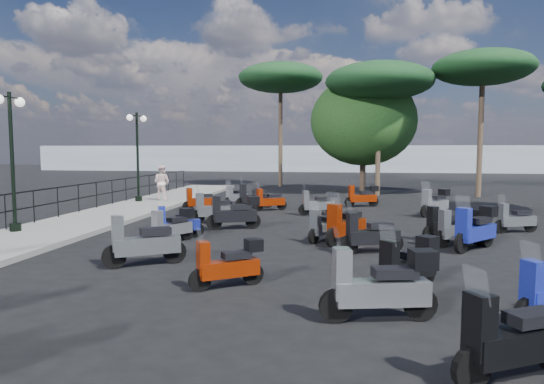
# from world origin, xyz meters

# --- Properties ---
(ground) EXTENTS (120.00, 120.00, 0.00)m
(ground) POSITION_xyz_m (0.00, 0.00, 0.00)
(ground) COLOR black
(ground) RESTS_ON ground
(sidewalk) EXTENTS (3.00, 30.00, 0.15)m
(sidewalk) POSITION_xyz_m (-6.50, 3.00, 0.07)
(sidewalk) COLOR gray
(sidewalk) RESTS_ON ground
(railing) EXTENTS (0.04, 26.04, 1.10)m
(railing) POSITION_xyz_m (-7.80, 2.80, 0.90)
(railing) COLOR black
(railing) RESTS_ON sidewalk
(lamp_post_1) EXTENTS (0.33, 1.22, 4.15)m
(lamp_post_1) POSITION_xyz_m (-7.33, -0.83, 2.52)
(lamp_post_1) COLOR black
(lamp_post_1) RESTS_ON sidewalk
(lamp_post_2) EXTENTS (0.57, 1.19, 4.17)m
(lamp_post_2) POSITION_xyz_m (-7.22, 7.70, 2.53)
(lamp_post_2) COLOR black
(lamp_post_2) RESTS_ON sidewalk
(pedestrian_far) EXTENTS (0.95, 0.81, 1.71)m
(pedestrian_far) POSITION_xyz_m (-6.30, 8.31, 1.00)
(pedestrian_far) COLOR beige
(pedestrian_far) RESTS_ON sidewalk
(scooter_1) EXTENTS (1.64, 1.11, 1.48)m
(scooter_1) POSITION_xyz_m (-1.95, -3.82, 0.51)
(scooter_1) COLOR black
(scooter_1) RESTS_ON ground
(scooter_2) EXTENTS (1.42, 0.81, 1.21)m
(scooter_2) POSITION_xyz_m (-2.39, -0.40, 0.42)
(scooter_2) COLOR black
(scooter_2) RESTS_ON ground
(scooter_3) EXTENTS (1.57, 0.98, 1.38)m
(scooter_3) POSITION_xyz_m (-2.11, 2.58, 0.48)
(scooter_3) COLOR black
(scooter_3) RESTS_ON ground
(scooter_4) EXTENTS (1.59, 0.99, 1.40)m
(scooter_4) POSITION_xyz_m (-1.51, 6.97, 0.48)
(scooter_4) COLOR black
(scooter_4) RESTS_ON ground
(scooter_5) EXTENTS (1.42, 0.90, 1.25)m
(scooter_5) POSITION_xyz_m (-3.57, 5.66, 0.44)
(scooter_5) COLOR black
(scooter_5) RESTS_ON ground
(scooter_7) EXTENTS (1.30, 0.97, 1.18)m
(scooter_7) POSITION_xyz_m (0.35, -5.19, 0.45)
(scooter_7) COLOR black
(scooter_7) RESTS_ON ground
(scooter_8) EXTENTS (0.93, 1.38, 1.22)m
(scooter_8) POSITION_xyz_m (-2.28, -1.11, 0.46)
(scooter_8) COLOR black
(scooter_8) RESTS_ON ground
(scooter_9) EXTENTS (1.70, 0.89, 1.42)m
(scooter_9) POSITION_xyz_m (-1.07, 1.34, 0.54)
(scooter_9) COLOR black
(scooter_9) RESTS_ON ground
(scooter_10) EXTENTS (1.36, 0.90, 1.22)m
(scooter_10) POSITION_xyz_m (-0.71, 6.27, 0.42)
(scooter_10) COLOR black
(scooter_10) RESTS_ON ground
(scooter_11) EXTENTS (0.90, 1.29, 1.18)m
(scooter_11) POSITION_xyz_m (-2.56, 8.03, 0.41)
(scooter_11) COLOR black
(scooter_11) RESTS_ON ground
(scooter_12) EXTENTS (1.80, 0.71, 1.45)m
(scooter_12) POSITION_xyz_m (3.07, -6.59, 0.55)
(scooter_12) COLOR black
(scooter_12) RESTS_ON ground
(scooter_13) EXTENTS (1.11, 1.61, 1.46)m
(scooter_13) POSITION_xyz_m (2.51, -0.52, 0.51)
(scooter_13) COLOR black
(scooter_13) RESTS_ON ground
(scooter_14) EXTENTS (0.92, 1.36, 1.21)m
(scooter_14) POSITION_xyz_m (1.94, -0.19, 0.45)
(scooter_14) COLOR black
(scooter_14) RESTS_ON ground
(scooter_15) EXTENTS (1.52, 0.74, 1.25)m
(scooter_15) POSITION_xyz_m (1.43, 5.18, 0.47)
(scooter_15) COLOR black
(scooter_15) RESTS_ON ground
(scooter_16) EXTENTS (1.54, 0.73, 1.26)m
(scooter_16) POSITION_xyz_m (3.23, 8.25, 0.48)
(scooter_16) COLOR black
(scooter_16) RESTS_ON ground
(scooter_18) EXTENTS (1.25, 1.27, 1.29)m
(scooter_18) POSITION_xyz_m (3.67, -4.93, 0.49)
(scooter_18) COLOR black
(scooter_18) RESTS_ON ground
(scooter_19) EXTENTS (1.62, 0.77, 1.33)m
(scooter_19) POSITION_xyz_m (3.14, -1.72, 0.46)
(scooter_19) COLOR black
(scooter_19) RESTS_ON ground
(scooter_20) EXTENTS (1.47, 0.89, 1.28)m
(scooter_20) POSITION_xyz_m (5.37, 0.44, 0.44)
(scooter_20) COLOR black
(scooter_20) RESTS_ON ground
(scooter_21) EXTENTS (1.30, 1.37, 1.37)m
(scooter_21) POSITION_xyz_m (5.95, 5.62, 0.52)
(scooter_21) COLOR black
(scooter_21) RESTS_ON ground
(scooter_22) EXTENTS (1.56, 0.96, 1.36)m
(scooter_22) POSITION_xyz_m (4.41, -8.31, 0.47)
(scooter_22) COLOR black
(scooter_22) RESTS_ON ground
(scooter_24) EXTENTS (1.37, 1.47, 1.46)m
(scooter_24) POSITION_xyz_m (5.86, -0.85, 0.55)
(scooter_24) COLOR black
(scooter_24) RESTS_ON ground
(scooter_25) EXTENTS (1.54, 0.82, 1.29)m
(scooter_25) POSITION_xyz_m (5.61, -0.44, 0.49)
(scooter_25) COLOR black
(scooter_25) RESTS_ON ground
(scooter_26) EXTENTS (1.44, 0.73, 1.20)m
(scooter_26) POSITION_xyz_m (7.75, 2.05, 0.42)
(scooter_26) COLOR black
(scooter_26) RESTS_ON ground
(broadleaf_tree) EXTENTS (6.39, 6.39, 7.04)m
(broadleaf_tree) POSITION_xyz_m (3.48, 16.04, 4.31)
(broadleaf_tree) COLOR #38281E
(broadleaf_tree) RESTS_ON ground
(pine_0) EXTENTS (6.01, 6.01, 7.41)m
(pine_0) POSITION_xyz_m (4.25, 13.95, 6.34)
(pine_0) COLOR #38281E
(pine_0) RESTS_ON ground
(pine_1) EXTENTS (5.34, 5.34, 7.90)m
(pine_1) POSITION_xyz_m (9.66, 13.92, 6.93)
(pine_1) COLOR #38281E
(pine_1) RESTS_ON ground
(pine_2) EXTENTS (5.81, 5.81, 8.51)m
(pine_2) POSITION_xyz_m (-2.06, 19.58, 7.46)
(pine_2) COLOR #38281E
(pine_2) RESTS_ON ground
(distant_hills) EXTENTS (70.00, 8.00, 3.00)m
(distant_hills) POSITION_xyz_m (0.00, 45.00, 1.50)
(distant_hills) COLOR gray
(distant_hills) RESTS_ON ground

